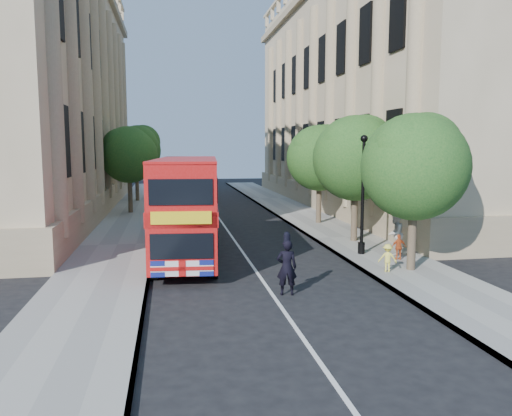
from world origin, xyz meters
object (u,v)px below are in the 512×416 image
woman_pedestrian (395,234)px  double_decker_bus (188,205)px  box_van (194,201)px  police_constable (287,267)px  lamp_post (363,199)px

woman_pedestrian → double_decker_bus: bearing=-50.2°
box_van → woman_pedestrian: 13.00m
box_van → police_constable: 14.86m
double_decker_bus → box_van: 9.01m
box_van → double_decker_bus: bearing=-92.4°
double_decker_bus → police_constable: size_ratio=5.11×
police_constable → woman_pedestrian: bearing=-134.2°
lamp_post → box_van: (-6.80, 9.67, -0.99)m
double_decker_bus → woman_pedestrian: 8.99m
double_decker_bus → police_constable: bearing=-58.1°
lamp_post → woman_pedestrian: lamp_post is taller
lamp_post → police_constable: bearing=-132.3°
lamp_post → box_van: lamp_post is taller
lamp_post → box_van: bearing=125.1°
box_van → police_constable: bearing=-79.3°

